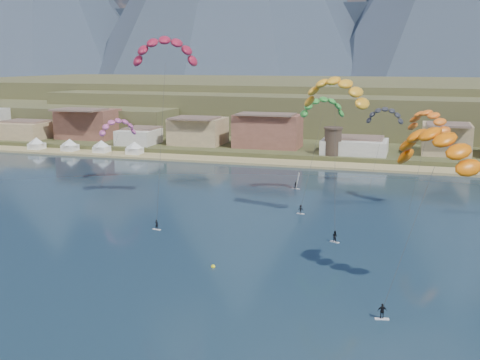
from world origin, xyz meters
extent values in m
plane|color=black|center=(0.00, 0.00, 0.00)|extent=(2400.00, 2400.00, 0.00)
cube|color=tan|center=(0.00, 106.00, 0.25)|extent=(2200.00, 12.00, 0.90)
cube|color=brown|center=(0.00, 560.00, 0.00)|extent=(2200.00, 900.00, 4.00)
cube|color=brown|center=(40.00, 220.00, 9.50)|extent=(320.00, 150.00, 15.00)
cube|color=brown|center=(-40.00, 260.00, 11.00)|extent=(380.00, 170.00, 18.00)
cube|color=#2F3B4E|center=(0.00, 900.00, 57.00)|extent=(2000.00, 200.00, 110.00)
cylinder|color=#47382D|center=(5.00, 114.00, 6.00)|extent=(5.20, 5.20, 8.00)
cylinder|color=#47382D|center=(5.00, 114.00, 10.30)|extent=(5.82, 5.82, 0.60)
cube|color=white|center=(-95.00, 106.00, 1.70)|extent=(4.50, 4.50, 2.00)
pyramid|color=white|center=(-95.00, 106.00, 4.70)|extent=(6.40, 6.40, 2.00)
cube|color=white|center=(-82.00, 106.00, 1.70)|extent=(4.50, 4.50, 2.00)
pyramid|color=white|center=(-82.00, 106.00, 4.70)|extent=(6.40, 6.40, 2.00)
cube|color=white|center=(-70.00, 106.00, 1.70)|extent=(4.50, 4.50, 2.00)
pyramid|color=white|center=(-70.00, 106.00, 4.70)|extent=(6.40, 6.40, 2.00)
cube|color=white|center=(-58.00, 106.00, 1.70)|extent=(4.50, 4.50, 2.00)
pyramid|color=white|center=(-58.00, 106.00, 4.70)|extent=(6.40, 6.40, 2.00)
cube|color=silver|center=(-15.62, 30.88, 0.05)|extent=(1.66, 0.73, 0.11)
imported|color=black|center=(-15.62, 30.88, 1.03)|extent=(0.73, 0.54, 1.84)
cylinder|color=#262626|center=(-17.32, 37.58, 15.52)|extent=(0.05, 0.05, 31.85)
cube|color=silver|center=(16.66, 32.75, 0.06)|extent=(1.71, 1.20, 0.11)
imported|color=black|center=(16.66, 32.75, 1.07)|extent=(1.16, 1.07, 1.91)
cylinder|color=#262626|center=(15.56, 38.56, 11.81)|extent=(0.05, 0.05, 24.27)
cube|color=silver|center=(26.18, 4.00, 0.06)|extent=(1.73, 0.83, 0.11)
imported|color=black|center=(26.18, 4.00, 1.07)|extent=(1.20, 0.69, 1.92)
cylinder|color=#262626|center=(28.78, 8.96, 9.25)|extent=(0.05, 0.05, 19.58)
cube|color=silver|center=(7.55, 49.53, 0.05)|extent=(1.61, 0.78, 0.10)
imported|color=black|center=(7.55, 49.53, 0.99)|extent=(1.27, 0.89, 1.78)
cylinder|color=#262626|center=(8.34, 56.99, 9.84)|extent=(0.05, 0.05, 22.97)
cylinder|color=#262626|center=(-42.34, 62.88, 6.32)|extent=(0.04, 0.04, 14.46)
cylinder|color=#262626|center=(21.73, 74.69, 8.12)|extent=(0.04, 0.04, 17.57)
cylinder|color=#262626|center=(31.26, 57.11, 8.33)|extent=(0.04, 0.04, 17.95)
cube|color=silver|center=(1.91, 72.30, 0.06)|extent=(2.31, 1.33, 0.11)
imported|color=black|center=(1.91, 72.30, 0.91)|extent=(0.90, 0.73, 1.59)
cube|color=white|center=(2.28, 72.30, 2.05)|extent=(1.59, 2.55, 3.81)
sphere|color=yellow|center=(0.87, 15.08, 0.11)|extent=(0.65, 0.65, 0.65)
camera|label=1|loc=(28.57, -63.03, 30.36)|focal=43.57mm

